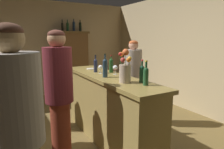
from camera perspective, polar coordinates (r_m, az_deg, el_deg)
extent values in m
plane|color=brown|center=(3.19, -8.07, -19.68)|extent=(8.12, 8.12, 0.00)
cube|color=tan|center=(5.85, -20.16, 6.93)|extent=(5.33, 0.12, 2.60)
cube|color=tan|center=(4.49, 25.08, 5.70)|extent=(0.12, 6.36, 2.60)
cube|color=olive|center=(3.11, -1.27, -10.24)|extent=(0.46, 2.16, 1.00)
cube|color=olive|center=(2.97, -1.31, -0.76)|extent=(0.53, 2.25, 0.05)
cube|color=brown|center=(5.81, -11.32, 3.27)|extent=(0.86, 0.34, 1.78)
cube|color=brown|center=(5.77, -11.63, 11.78)|extent=(0.94, 0.40, 0.06)
cylinder|color=#163825|center=(2.52, 8.59, -0.22)|extent=(0.06, 0.06, 0.18)
sphere|color=#163825|center=(2.50, 8.65, 1.82)|extent=(0.06, 0.06, 0.06)
cylinder|color=#163825|center=(2.50, 8.68, 2.86)|extent=(0.02, 0.02, 0.09)
cylinder|color=red|center=(2.49, 8.71, 4.09)|extent=(0.02, 0.02, 0.02)
cylinder|color=#1C2F3B|center=(2.81, -1.99, 1.48)|extent=(0.07, 0.07, 0.23)
sphere|color=#1C2F3B|center=(2.80, -2.00, 3.77)|extent=(0.07, 0.07, 0.07)
cylinder|color=#1C2F3B|center=(2.79, -2.01, 4.73)|extent=(0.02, 0.02, 0.09)
cylinder|color=black|center=(2.79, -2.01, 5.85)|extent=(0.03, 0.03, 0.02)
cylinder|color=#1A3E19|center=(3.20, -0.24, 2.28)|extent=(0.07, 0.07, 0.19)
sphere|color=#1A3E19|center=(3.19, -0.24, 4.00)|extent=(0.07, 0.07, 0.07)
cylinder|color=#1A3E19|center=(3.19, -0.25, 4.65)|extent=(0.02, 0.02, 0.07)
cylinder|color=red|center=(3.18, -0.25, 5.44)|extent=(0.03, 0.03, 0.02)
cylinder|color=#214D2B|center=(2.37, 9.70, -0.93)|extent=(0.06, 0.06, 0.18)
sphere|color=#214D2B|center=(2.35, 9.77, 1.23)|extent=(0.06, 0.06, 0.06)
cylinder|color=#214D2B|center=(2.35, 9.80, 2.43)|extent=(0.03, 0.03, 0.10)
cylinder|color=gold|center=(2.34, 9.85, 3.83)|extent=(0.03, 0.03, 0.02)
cylinder|color=#20243A|center=(3.25, -4.74, 2.28)|extent=(0.06, 0.06, 0.18)
sphere|color=#20243A|center=(3.23, -4.76, 3.90)|extent=(0.06, 0.06, 0.06)
cylinder|color=#20243A|center=(3.23, -4.77, 4.63)|extent=(0.02, 0.02, 0.08)
cylinder|color=black|center=(3.23, -4.79, 5.51)|extent=(0.02, 0.02, 0.02)
cylinder|color=white|center=(3.14, -3.31, 0.37)|extent=(0.06, 0.06, 0.00)
cylinder|color=white|center=(3.14, -3.31, 0.96)|extent=(0.01, 0.01, 0.06)
ellipsoid|color=white|center=(3.13, -3.33, 2.14)|extent=(0.07, 0.07, 0.07)
cylinder|color=white|center=(3.06, 0.91, 0.09)|extent=(0.06, 0.06, 0.00)
cylinder|color=white|center=(3.05, 0.91, 0.72)|extent=(0.01, 0.01, 0.06)
ellipsoid|color=white|center=(3.04, 0.91, 2.00)|extent=(0.08, 0.08, 0.07)
ellipsoid|color=maroon|center=(3.04, 0.91, 1.61)|extent=(0.06, 0.06, 0.03)
cylinder|color=tan|center=(2.48, 3.78, 0.25)|extent=(0.15, 0.15, 0.23)
cylinder|color=#38602D|center=(2.49, 5.05, 2.72)|extent=(0.01, 0.01, 0.17)
sphere|color=yellow|center=(2.48, 5.08, 4.63)|extent=(0.05, 0.05, 0.05)
cylinder|color=#38602D|center=(2.52, 3.94, 3.80)|extent=(0.01, 0.01, 0.25)
sphere|color=#C84C82|center=(2.51, 3.98, 6.63)|extent=(0.04, 0.04, 0.04)
cylinder|color=#38602D|center=(2.50, 2.53, 3.38)|extent=(0.01, 0.01, 0.22)
sphere|color=orange|center=(2.49, 2.55, 5.86)|extent=(0.06, 0.06, 0.06)
cylinder|color=#38602D|center=(2.47, 2.32, 3.33)|extent=(0.01, 0.01, 0.22)
sphere|color=red|center=(2.46, 2.34, 5.88)|extent=(0.04, 0.04, 0.04)
cylinder|color=#38602D|center=(2.44, 3.12, 2.42)|extent=(0.01, 0.01, 0.15)
sphere|color=#D6433C|center=(2.43, 3.14, 4.20)|extent=(0.06, 0.06, 0.06)
cylinder|color=#38602D|center=(2.40, 3.92, 3.45)|extent=(0.01, 0.01, 0.25)
sphere|color=orange|center=(2.39, 3.95, 6.41)|extent=(0.08, 0.08, 0.08)
cylinder|color=#38602D|center=(2.46, 4.79, 2.47)|extent=(0.01, 0.01, 0.15)
sphere|color=orange|center=(2.46, 4.82, 4.21)|extent=(0.06, 0.06, 0.06)
cylinder|color=white|center=(3.59, -6.23, 1.66)|extent=(0.14, 0.14, 0.01)
cylinder|color=black|center=(5.70, -14.07, 12.98)|extent=(0.06, 0.06, 0.19)
sphere|color=black|center=(5.71, -14.12, 13.95)|extent=(0.06, 0.06, 0.06)
cylinder|color=black|center=(5.71, -14.14, 14.44)|extent=(0.02, 0.02, 0.10)
cylinder|color=black|center=(5.71, -14.17, 15.01)|extent=(0.03, 0.03, 0.02)
cylinder|color=#1A3C1D|center=(5.74, -12.65, 13.04)|extent=(0.07, 0.07, 0.20)
sphere|color=#1A3C1D|center=(5.75, -12.69, 14.03)|extent=(0.07, 0.07, 0.07)
cylinder|color=#1A3C1D|center=(5.75, -12.71, 14.51)|extent=(0.02, 0.02, 0.10)
cylinder|color=black|center=(5.76, -12.73, 15.08)|extent=(0.03, 0.03, 0.02)
cylinder|color=#19273B|center=(5.80, -10.91, 13.28)|extent=(0.07, 0.07, 0.24)
sphere|color=#19273B|center=(5.81, -10.95, 14.46)|extent=(0.07, 0.07, 0.07)
cylinder|color=#19273B|center=(5.81, -10.97, 14.93)|extent=(0.02, 0.02, 0.10)
cylinder|color=gold|center=(5.82, -10.99, 15.48)|extent=(0.03, 0.03, 0.02)
cylinder|color=black|center=(5.86, -9.12, 13.23)|extent=(0.07, 0.07, 0.23)
sphere|color=black|center=(5.87, -9.15, 14.32)|extent=(0.07, 0.07, 0.07)
cylinder|color=black|center=(5.87, -9.16, 14.79)|extent=(0.02, 0.02, 0.10)
cylinder|color=gold|center=(5.88, -9.18, 15.34)|extent=(0.03, 0.03, 0.02)
cylinder|color=#893814|center=(3.27, -24.96, -12.14)|extent=(0.22, 0.22, 0.79)
cylinder|color=gray|center=(3.09, -25.93, -0.27)|extent=(0.31, 0.31, 0.58)
sphere|color=brown|center=(3.05, -26.51, 6.83)|extent=(0.21, 0.21, 0.21)
ellipsoid|color=#522D13|center=(3.04, -26.58, 7.69)|extent=(0.19, 0.19, 0.11)
cylinder|color=maroon|center=(2.66, -14.40, -16.15)|extent=(0.24, 0.24, 0.84)
cylinder|color=maroon|center=(2.42, -15.20, -0.12)|extent=(0.34, 0.34, 0.65)
sphere|color=tan|center=(2.39, -15.69, 9.85)|extent=(0.21, 0.21, 0.21)
ellipsoid|color=#51291F|center=(2.39, -15.74, 10.97)|extent=(0.20, 0.20, 0.11)
cylinder|color=gray|center=(4.04, -26.48, -8.16)|extent=(0.26, 0.26, 0.77)
cylinder|color=gray|center=(3.90, -27.27, 1.11)|extent=(0.36, 0.36, 0.56)
sphere|color=#8E6C4F|center=(3.86, -27.73, 6.50)|extent=(0.20, 0.20, 0.20)
ellipsoid|color=black|center=(3.86, -27.78, 7.17)|extent=(0.19, 0.19, 0.11)
cylinder|color=gray|center=(1.56, -26.32, -6.52)|extent=(0.39, 0.39, 0.66)
sphere|color=tan|center=(1.50, -27.64, 9.19)|extent=(0.21, 0.21, 0.21)
ellipsoid|color=#513121|center=(1.50, -27.79, 10.96)|extent=(0.20, 0.20, 0.11)
cylinder|color=#333234|center=(3.78, 5.87, -8.05)|extent=(0.23, 0.23, 0.80)
cylinder|color=gray|center=(3.62, 6.08, 2.47)|extent=(0.32, 0.32, 0.59)
sphere|color=tan|center=(3.59, 6.19, 8.37)|extent=(0.17, 0.17, 0.17)
ellipsoid|color=#A74A23|center=(3.58, 6.21, 9.00)|extent=(0.16, 0.16, 0.10)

